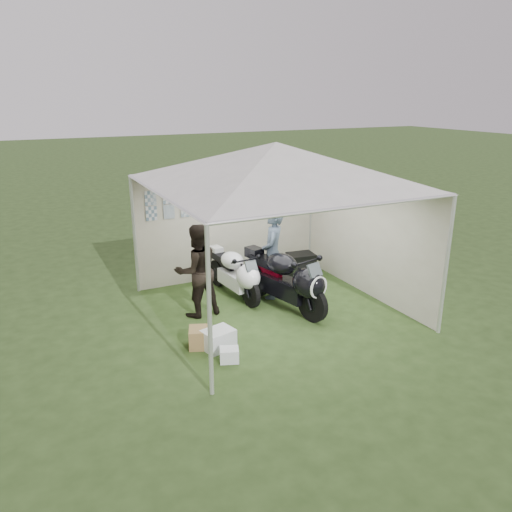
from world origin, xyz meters
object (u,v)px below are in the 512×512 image
object	(u,v)px
motorcycle_black	(288,279)
paddock_stand	(254,286)
person_dark_jacket	(197,271)
person_blue_jacket	(273,254)
canopy_tent	(275,168)
crate_1	(200,338)
crate_0	(218,339)
motorcycle_white	(236,273)
crate_2	(229,355)
equipment_box	(301,266)

from	to	relation	value
motorcycle_black	paddock_stand	size ratio (longest dim) A/B	4.70
person_dark_jacket	person_blue_jacket	distance (m)	1.59
canopy_tent	crate_1	bearing A→B (deg)	-155.99
crate_0	paddock_stand	bearing A→B (deg)	50.27
paddock_stand	crate_0	size ratio (longest dim) A/B	0.98
motorcycle_black	person_blue_jacket	size ratio (longest dim) A/B	1.22
motorcycle_white	motorcycle_black	size ratio (longest dim) A/B	0.86
paddock_stand	crate_2	bearing A→B (deg)	-123.74
motorcycle_black	equipment_box	bearing A→B (deg)	37.64
canopy_tent	equipment_box	distance (m)	2.89
person_dark_jacket	person_blue_jacket	bearing A→B (deg)	-177.98
person_blue_jacket	canopy_tent	bearing A→B (deg)	7.98
motorcycle_white	crate_2	bearing A→B (deg)	-122.03
equipment_box	crate_0	size ratio (longest dim) A/B	1.17
motorcycle_white	equipment_box	world-z (taller)	motorcycle_white
motorcycle_white	person_blue_jacket	distance (m)	0.79
motorcycle_black	crate_1	xyz separation A→B (m)	(-1.90, -0.62, -0.44)
person_blue_jacket	equipment_box	size ratio (longest dim) A/B	3.20
person_blue_jacket	crate_1	distance (m)	2.46
crate_2	crate_0	bearing A→B (deg)	89.49
canopy_tent	crate_2	xyz separation A→B (m)	(-1.46, -1.36, -2.47)
motorcycle_black	paddock_stand	bearing A→B (deg)	90.00
motorcycle_black	canopy_tent	bearing A→B (deg)	136.56
paddock_stand	crate_2	size ratio (longest dim) A/B	1.63
motorcycle_white	canopy_tent	bearing A→B (deg)	-70.28
person_dark_jacket	equipment_box	distance (m)	2.77
canopy_tent	crate_1	distance (m)	3.05
motorcycle_black	person_dark_jacket	world-z (taller)	person_dark_jacket
equipment_box	crate_1	size ratio (longest dim) A/B	1.58
paddock_stand	crate_0	distance (m)	2.28
canopy_tent	crate_0	xyz separation A→B (m)	(-1.46, -0.93, -2.42)
motorcycle_white	motorcycle_black	xyz separation A→B (m)	(0.60, -0.94, 0.09)
crate_1	canopy_tent	bearing A→B (deg)	24.01
person_dark_jacket	person_blue_jacket	size ratio (longest dim) A/B	0.96
motorcycle_black	crate_0	world-z (taller)	motorcycle_black
motorcycle_white	crate_0	xyz separation A→B (m)	(-1.08, -1.74, -0.35)
motorcycle_black	equipment_box	world-z (taller)	motorcycle_black
crate_2	canopy_tent	bearing A→B (deg)	42.92
crate_2	equipment_box	bearing A→B (deg)	42.71
person_dark_jacket	crate_0	size ratio (longest dim) A/B	3.59
motorcycle_black	crate_0	distance (m)	1.91
paddock_stand	person_blue_jacket	bearing A→B (deg)	-44.20
motorcycle_black	equipment_box	xyz separation A→B (m)	(1.07, 1.30, -0.32)
paddock_stand	equipment_box	world-z (taller)	equipment_box
motorcycle_white	crate_2	size ratio (longest dim) A/B	6.60
motorcycle_white	crate_1	distance (m)	2.06
canopy_tent	paddock_stand	xyz separation A→B (m)	(-0.00, 0.82, -2.41)
canopy_tent	motorcycle_white	xyz separation A→B (m)	(-0.38, 0.81, -2.07)
paddock_stand	crate_0	world-z (taller)	paddock_stand
canopy_tent	motorcycle_black	distance (m)	2.00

